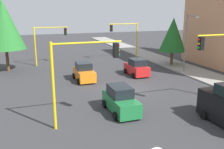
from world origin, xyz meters
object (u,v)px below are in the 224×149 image
Objects in this scene: tree_roadside_mid at (173,35)px; traffic_signal_far_right at (49,38)px; tree_opposite_side at (4,24)px; car_orange at (84,72)px; traffic_signal_far_left at (126,34)px; street_lamp_curbside at (188,37)px; car_green at (121,100)px; car_red at (137,68)px; traffic_signal_near_right at (81,67)px.

traffic_signal_far_right is at bearing -111.00° from tree_roadside_mid.
tree_opposite_side is 11.84m from car_orange.
traffic_signal_far_left is 7.40m from tree_roadside_mid.
street_lamp_curbside is 1.73× the size of car_green.
car_red is (7.18, 14.28, -4.86)m from tree_opposite_side.
tree_roadside_mid reaches higher than traffic_signal_near_right.
traffic_signal_far_left is 1.45× the size of car_orange.
street_lamp_curbside is 1.08× the size of tree_roadside_mid.
street_lamp_curbside is 12.78m from car_orange.
car_red is at bearing 91.15° from car_orange.
car_green is 9.45m from car_orange.
street_lamp_curbside is at bearing 122.84° from traffic_signal_near_right.
traffic_signal_near_right is 0.81× the size of street_lamp_curbside.
tree_roadside_mid is 0.74× the size of tree_opposite_side.
car_red is at bearing -101.51° from street_lamp_curbside.
tree_roadside_mid is 8.15m from car_red.
car_green is at bearing -31.16° from car_red.
street_lamp_curbside is (10.39, 3.52, 0.41)m from traffic_signal_far_left.
traffic_signal_far_right is 0.94× the size of traffic_signal_near_right.
traffic_signal_near_right reaches higher than car_orange.
tree_opposite_side is 2.16× the size of car_green.
tree_roadside_mid is 1.60× the size of car_green.
traffic_signal_near_right is at bearing -48.26° from tree_roadside_mid.
traffic_signal_far_right is at bearing -90.00° from traffic_signal_far_left.
car_orange is at bearing -95.03° from street_lamp_curbside.
traffic_signal_near_right is (20.00, -0.06, 0.24)m from traffic_signal_far_right.
tree_roadside_mid is 1.76× the size of car_red.
traffic_signal_far_left is 0.79× the size of street_lamp_curbside.
traffic_signal_far_right reaches higher than car_red.
traffic_signal_far_right is 16.75m from tree_roadside_mid.
car_orange is at bearing 166.16° from traffic_signal_near_right.
traffic_signal_near_right is 0.64× the size of tree_opposite_side.
street_lamp_curbside is at bearing 78.49° from car_red.
street_lamp_curbside is 21.92m from tree_opposite_side.
traffic_signal_far_left is 9.97m from car_red.
tree_opposite_side is at bearing -163.57° from traffic_signal_near_right.
street_lamp_curbside is at bearing 67.45° from tree_opposite_side.
car_green is (18.75, -8.18, -3.04)m from traffic_signal_far_left.
tree_roadside_mid is 1.68× the size of car_orange.
car_orange is (7.31, 7.94, -4.86)m from tree_opposite_side.
traffic_signal_far_right is 10.07m from car_orange.
traffic_signal_far_left is at bearing 150.38° from traffic_signal_near_right.
traffic_signal_far_right is at bearing -125.01° from street_lamp_curbside.
tree_opposite_side is at bearing -132.63° from car_orange.
traffic_signal_far_left is at bearing 136.82° from car_orange.
car_orange is (-9.44, -0.56, -0.00)m from car_green.
traffic_signal_far_left is 1.37× the size of car_green.
traffic_signal_far_right is 1.43× the size of car_red.
tree_roadside_mid reaches higher than car_red.
traffic_signal_far_right is 0.95× the size of traffic_signal_far_left.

